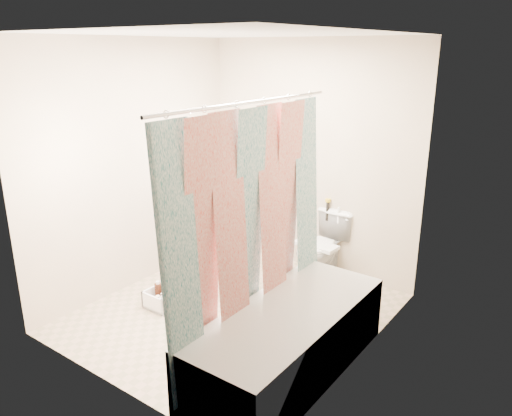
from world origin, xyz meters
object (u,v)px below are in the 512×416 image
Objects in this scene: toilet at (322,247)px; plumber at (232,213)px; cleaning_caddy at (161,300)px; bathtub at (288,339)px.

toilet is 1.04m from plumber.
plumber is 1.04m from cleaning_caddy.
toilet is 2.61× the size of cleaning_caddy.
bathtub is at bearing -3.76° from cleaning_caddy.
toilet is at bearing 97.16° from plumber.
bathtub is 1.47m from plumber.
plumber is at bearing -123.89° from toilet.
plumber reaches higher than bathtub.
plumber is 5.91× the size of cleaning_caddy.
cleaning_caddy is (-0.90, -1.40, -0.28)m from toilet.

